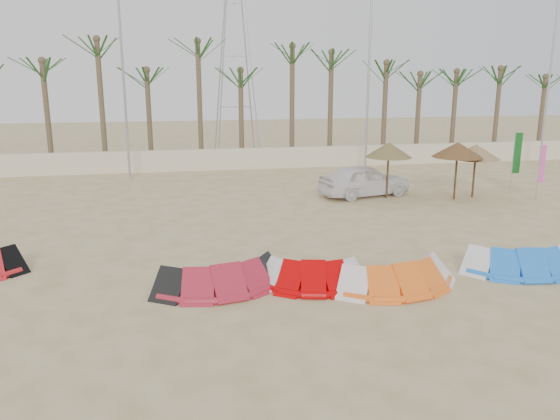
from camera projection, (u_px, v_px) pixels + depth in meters
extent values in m
plane|color=#D1BA8B|center=(327.00, 322.00, 12.99)|extent=(120.00, 120.00, 0.00)
cube|color=beige|center=(232.00, 159.00, 33.81)|extent=(60.00, 0.30, 1.30)
cylinder|color=brown|center=(164.00, 116.00, 33.88)|extent=(0.32, 0.32, 6.50)
ellipsoid|color=#194719|center=(161.00, 62.00, 33.10)|extent=(4.00, 4.00, 2.40)
cylinder|color=brown|center=(320.00, 114.00, 35.70)|extent=(0.32, 0.32, 6.50)
ellipsoid|color=#194719|center=(321.00, 62.00, 34.92)|extent=(4.00, 4.00, 2.40)
cylinder|color=brown|center=(460.00, 112.00, 37.52)|extent=(0.32, 0.32, 6.50)
ellipsoid|color=#194719|center=(464.00, 63.00, 36.74)|extent=(4.00, 4.00, 2.40)
cylinder|color=#A5A8AD|center=(123.00, 79.00, 29.64)|extent=(0.14, 0.14, 11.00)
cylinder|color=#A5A8AD|center=(368.00, 79.00, 32.19)|extent=(0.14, 0.14, 11.00)
cylinder|color=#A5A8AD|center=(550.00, 79.00, 34.37)|extent=(0.14, 0.14, 11.00)
cube|color=black|center=(15.00, 265.00, 16.20)|extent=(0.63, 1.11, 0.40)
cylinder|color=#A91F31|center=(222.00, 287.00, 14.93)|extent=(3.41, 0.93, 0.20)
cube|color=black|center=(164.00, 284.00, 14.71)|extent=(0.82, 1.20, 0.40)
cube|color=black|center=(277.00, 276.00, 15.27)|extent=(0.82, 1.20, 0.40)
cylinder|color=#BE0002|center=(313.00, 285.00, 15.04)|extent=(2.68, 0.78, 0.20)
cube|color=silver|center=(269.00, 282.00, 14.88)|extent=(0.82, 1.20, 0.40)
cube|color=silver|center=(354.00, 276.00, 15.32)|extent=(0.82, 1.20, 0.40)
cylinder|color=orange|center=(398.00, 286.00, 14.98)|extent=(3.27, 0.83, 0.20)
cube|color=silver|center=(345.00, 283.00, 14.77)|extent=(0.80, 1.20, 0.40)
cube|color=silver|center=(447.00, 276.00, 15.31)|extent=(0.80, 1.20, 0.40)
cylinder|color=blue|center=(522.00, 270.00, 16.21)|extent=(3.26, 0.64, 0.20)
cube|color=silver|center=(476.00, 267.00, 16.01)|extent=(0.74, 1.17, 0.40)
cylinder|color=#4C331E|center=(388.00, 171.00, 25.81)|extent=(0.10, 0.10, 2.57)
cone|color=olive|center=(389.00, 150.00, 25.56)|extent=(2.22, 2.22, 0.70)
cylinder|color=#4C331E|center=(456.00, 172.00, 25.52)|extent=(0.10, 0.10, 2.61)
cone|color=brown|center=(458.00, 150.00, 25.27)|extent=(2.34, 2.34, 0.70)
cylinder|color=#4C331E|center=(474.00, 172.00, 26.04)|extent=(0.10, 0.10, 2.45)
cone|color=#A38053|center=(476.00, 152.00, 25.81)|extent=(2.27, 2.27, 0.70)
cylinder|color=#A5A8AD|center=(539.00, 172.00, 25.33)|extent=(0.04, 0.04, 2.73)
cube|color=#FF4AC4|center=(544.00, 164.00, 25.29)|extent=(0.40, 0.18, 1.77)
cylinder|color=#A5A8AD|center=(513.00, 161.00, 27.23)|extent=(0.04, 0.04, 3.13)
cube|color=#10571A|center=(517.00, 153.00, 27.18)|extent=(0.42, 0.03, 2.03)
imported|color=white|center=(364.00, 180.00, 26.38)|extent=(4.80, 2.83, 1.53)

